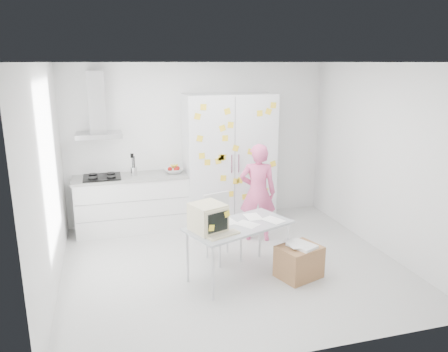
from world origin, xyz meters
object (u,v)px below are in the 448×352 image
object	(u,v)px
person	(258,193)
cardboard_box	(299,261)
desk	(220,222)
chair	(221,223)

from	to	relation	value
person	cardboard_box	world-z (taller)	person
cardboard_box	desk	bearing A→B (deg)	171.26
desk	chair	size ratio (longest dim) A/B	1.58
person	desk	bearing A→B (deg)	71.04
person	chair	distance (m)	0.91
person	cardboard_box	xyz separation A→B (m)	(0.10, -1.32, -0.55)
person	chair	world-z (taller)	person
desk	chair	distance (m)	0.74
chair	person	bearing A→B (deg)	18.11
desk	chair	bearing A→B (deg)	52.56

